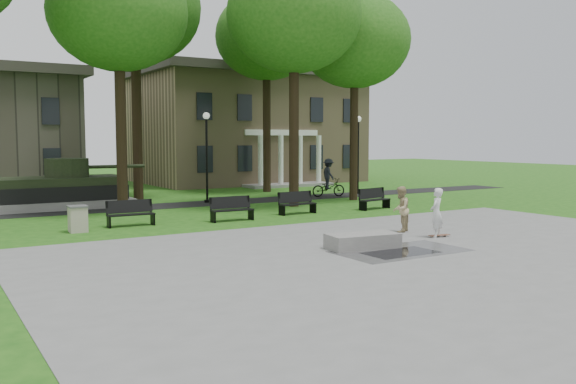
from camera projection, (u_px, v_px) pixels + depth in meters
name	position (u px, v px, depth m)	size (l,w,h in m)	color
ground	(338.00, 235.00, 21.33)	(120.00, 120.00, 0.00)	#1C4F12
plaza	(444.00, 258.00, 17.09)	(22.00, 16.00, 0.02)	gray
footpath	(201.00, 204.00, 31.52)	(44.00, 2.60, 0.01)	black
building_right	(246.00, 126.00, 48.24)	(17.00, 12.00, 8.60)	#9E8460
tree_1	(118.00, 13.00, 27.12)	(6.20, 6.20, 11.63)	black
tree_2	(294.00, 16.00, 29.56)	(6.60, 6.60, 12.16)	black
tree_3	(355.00, 41.00, 32.82)	(6.00, 6.00, 11.19)	black
tree_4	(135.00, 9.00, 32.96)	(7.20, 7.20, 13.50)	black
tree_5	(267.00, 37.00, 37.89)	(6.40, 6.40, 12.44)	black
lamp_mid	(207.00, 150.00, 31.79)	(0.36, 0.36, 4.73)	black
lamp_right	(358.00, 148.00, 37.01)	(0.36, 0.36, 4.73)	black
tank_monument	(62.00, 190.00, 29.77)	(7.45, 3.40, 2.40)	gray
puddle	(401.00, 253.00, 17.87)	(2.20, 1.20, 0.00)	black
concrete_block	(363.00, 241.00, 18.60)	(2.20, 1.00, 0.45)	gray
skateboard	(439.00, 236.00, 20.74)	(0.78, 0.20, 0.07)	brown
skateboarder	(436.00, 213.00, 20.62)	(0.61, 0.40, 1.68)	silver
friend_watching	(401.00, 209.00, 21.81)	(0.80, 0.62, 1.64)	tan
cyclist	(328.00, 181.00, 35.34)	(2.12, 1.25, 2.21)	black
park_bench_0	(130.00, 213.00, 23.44)	(1.81, 0.57, 1.00)	black
park_bench_1	(231.00, 208.00, 24.92)	(1.81, 0.56, 1.00)	black
park_bench_2	(297.00, 202.00, 27.23)	(1.82, 0.61, 1.00)	black
park_bench_3	(374.00, 198.00, 29.11)	(1.85, 0.83, 1.00)	black
trash_bin	(78.00, 219.00, 21.92)	(0.67, 0.67, 0.96)	#B0A791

